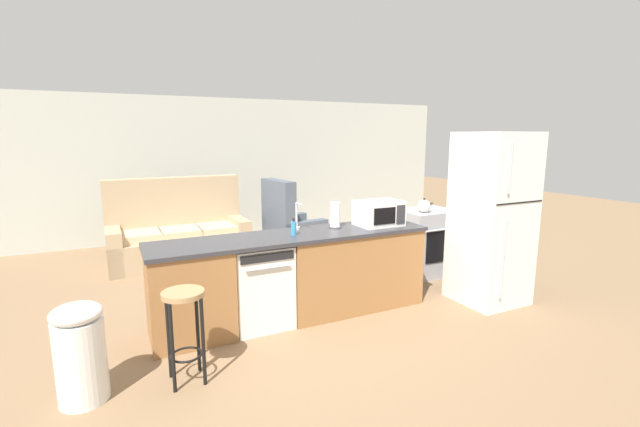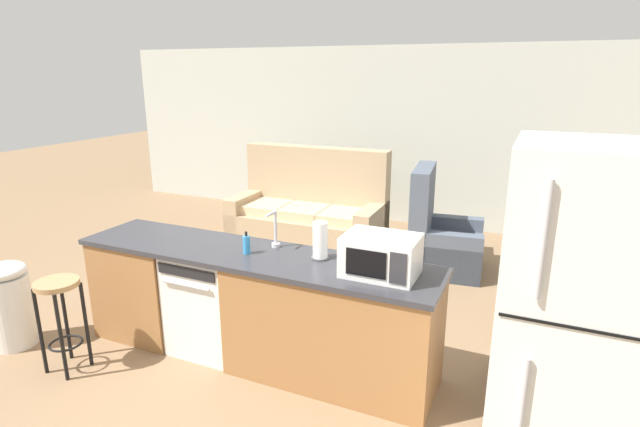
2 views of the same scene
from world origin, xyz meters
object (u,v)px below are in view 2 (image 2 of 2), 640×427
object	(u,v)px
dishwasher	(212,300)
armchair	(438,240)
microwave	(381,255)
couch	(310,214)
stove_range	(558,332)
trash_bin	(10,304)
refrigerator	(574,339)
kettle	(542,264)
soap_bottle	(247,244)
bar_stool	(60,306)
paper_towel_roll	(320,241)

from	to	relation	value
dishwasher	armchair	distance (m)	2.85
microwave	couch	size ratio (longest dim) A/B	0.25
dishwasher	stove_range	world-z (taller)	stove_range
trash_bin	refrigerator	bearing A→B (deg)	1.75
dishwasher	refrigerator	distance (m)	2.71
refrigerator	couch	world-z (taller)	refrigerator
microwave	kettle	bearing A→B (deg)	22.94
dishwasher	refrigerator	bearing A→B (deg)	-11.93
microwave	trash_bin	bearing A→B (deg)	-167.26
trash_bin	couch	world-z (taller)	couch
trash_bin	soap_bottle	bearing A→B (deg)	18.55
bar_stool	couch	size ratio (longest dim) A/B	0.37
soap_bottle	armchair	bearing A→B (deg)	68.92
paper_towel_roll	couch	bearing A→B (deg)	116.94
soap_bottle	trash_bin	bearing A→B (deg)	-161.45
armchair	microwave	bearing A→B (deg)	-88.18
microwave	kettle	world-z (taller)	microwave
kettle	bar_stool	size ratio (longest dim) A/B	0.28
couch	armchair	xyz separation A→B (m)	(1.75, -0.22, -0.04)
dishwasher	refrigerator	size ratio (longest dim) A/B	0.43
dishwasher	trash_bin	xyz separation A→B (m)	(-1.55, -0.68, -0.04)
stove_range	dishwasher	bearing A→B (deg)	-168.09
stove_range	kettle	distance (m)	0.57
refrigerator	dishwasher	bearing A→B (deg)	168.07
stove_range	paper_towel_roll	distance (m)	1.82
soap_bottle	bar_stool	bearing A→B (deg)	-149.30
refrigerator	couch	size ratio (longest dim) A/B	0.96
paper_towel_roll	couch	xyz separation A→B (m)	(-1.33, 2.61, -0.64)
stove_range	couch	bearing A→B (deg)	144.06
dishwasher	paper_towel_roll	xyz separation A→B (m)	(0.93, 0.11, 0.62)
microwave	soap_bottle	xyz separation A→B (m)	(-1.06, -0.03, -0.07)
refrigerator	microwave	size ratio (longest dim) A/B	3.89
kettle	armchair	bearing A→B (deg)	117.47
armchair	trash_bin	bearing A→B (deg)	-132.44
stove_range	armchair	size ratio (longest dim) A/B	0.75
microwave	trash_bin	xyz separation A→B (m)	(-2.99, -0.68, -0.66)
couch	paper_towel_roll	bearing A→B (deg)	-63.06
microwave	armchair	size ratio (longest dim) A/B	0.42
paper_towel_roll	kettle	world-z (taller)	paper_towel_roll
microwave	kettle	xyz separation A→B (m)	(1.00, 0.42, -0.05)
dishwasher	microwave	distance (m)	1.56
refrigerator	microwave	world-z (taller)	refrigerator
stove_range	refrigerator	xyz separation A→B (m)	(-0.00, -1.10, 0.52)
stove_range	paper_towel_roll	world-z (taller)	paper_towel_roll
microwave	bar_stool	distance (m)	2.44
trash_bin	kettle	bearing A→B (deg)	15.41
microwave	kettle	size ratio (longest dim) A/B	2.44
dishwasher	soap_bottle	world-z (taller)	soap_bottle
armchair	paper_towel_roll	bearing A→B (deg)	-100.01
trash_bin	microwave	bearing A→B (deg)	12.74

